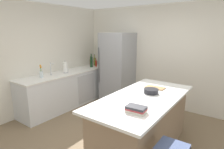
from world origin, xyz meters
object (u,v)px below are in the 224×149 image
(gin_bottle, at_px, (99,61))
(mixing_bowl, at_px, (151,91))
(flower_vase, at_px, (41,74))
(syrup_bottle, at_px, (91,62))
(refrigerator, at_px, (117,68))
(olive_oil_bottle, at_px, (95,61))
(kitchen_island, at_px, (143,123))
(cutting_board, at_px, (155,88))
(sink_faucet, at_px, (51,69))
(paper_towel_roll, at_px, (65,68))
(hot_sauce_bottle, at_px, (96,63))
(cookbook_stack, at_px, (136,109))
(wine_bottle, at_px, (91,62))

(gin_bottle, relative_size, mixing_bowl, 1.47)
(flower_vase, xyz_separation_m, syrup_bottle, (-0.06, 1.73, 0.01))
(refrigerator, bearing_deg, flower_vase, -114.90)
(gin_bottle, bearing_deg, olive_oil_bottle, -135.38)
(kitchen_island, bearing_deg, mixing_bowl, 82.96)
(kitchen_island, bearing_deg, gin_bottle, 143.46)
(gin_bottle, distance_m, cutting_board, 2.71)
(refrigerator, distance_m, flower_vase, 2.01)
(sink_faucet, distance_m, gin_bottle, 1.69)
(refrigerator, height_order, gin_bottle, refrigerator)
(paper_towel_roll, bearing_deg, syrup_bottle, 94.59)
(refrigerator, height_order, olive_oil_bottle, refrigerator)
(refrigerator, xyz_separation_m, paper_towel_roll, (-0.82, -1.15, 0.09))
(sink_faucet, xyz_separation_m, flower_vase, (0.06, -0.31, -0.06))
(olive_oil_bottle, bearing_deg, kitchen_island, -33.95)
(olive_oil_bottle, bearing_deg, gin_bottle, 44.62)
(olive_oil_bottle, height_order, mixing_bowl, olive_oil_bottle)
(sink_faucet, xyz_separation_m, hot_sauce_bottle, (0.14, 1.49, -0.06))
(mixing_bowl, bearing_deg, olive_oil_bottle, 149.89)
(hot_sauce_bottle, height_order, syrup_bottle, syrup_bottle)
(paper_towel_roll, height_order, cutting_board, paper_towel_roll)
(paper_towel_roll, distance_m, cutting_board, 2.40)
(paper_towel_roll, relative_size, syrup_bottle, 1.04)
(gin_bottle, distance_m, olive_oil_bottle, 0.14)
(sink_faucet, relative_size, flower_vase, 0.99)
(olive_oil_bottle, distance_m, cookbook_stack, 3.57)
(gin_bottle, xyz_separation_m, cutting_board, (2.39, -1.26, -0.12))
(sink_faucet, bearing_deg, flower_vase, -79.94)
(sink_faucet, relative_size, cutting_board, 0.88)
(gin_bottle, xyz_separation_m, mixing_bowl, (2.46, -1.58, -0.09))
(sink_faucet, xyz_separation_m, paper_towel_roll, (0.08, 0.36, -0.02))
(kitchen_island, distance_m, mixing_bowl, 0.54)
(cookbook_stack, height_order, mixing_bowl, cookbook_stack)
(hot_sauce_bottle, bearing_deg, cutting_board, -24.41)
(cookbook_stack, relative_size, cutting_board, 0.77)
(paper_towel_roll, distance_m, wine_bottle, 0.95)
(mixing_bowl, bearing_deg, flower_vase, -170.35)
(olive_oil_bottle, bearing_deg, sink_faucet, -89.61)
(refrigerator, xyz_separation_m, hot_sauce_bottle, (-0.77, -0.02, 0.05))
(flower_vase, distance_m, hot_sauce_bottle, 1.81)
(mixing_bowl, bearing_deg, syrup_bottle, 152.90)
(paper_towel_roll, xyz_separation_m, gin_bottle, (0.01, 1.33, 0.01))
(kitchen_island, bearing_deg, cutting_board, 94.01)
(kitchen_island, bearing_deg, flower_vase, -175.28)
(paper_towel_roll, relative_size, cookbook_stack, 1.19)
(syrup_bottle, xyz_separation_m, cutting_board, (2.48, -0.99, -0.09))
(hot_sauce_bottle, distance_m, cutting_board, 2.58)
(kitchen_island, relative_size, sink_faucet, 7.08)
(paper_towel_roll, xyz_separation_m, hot_sauce_bottle, (0.05, 1.13, -0.04))
(gin_bottle, distance_m, hot_sauce_bottle, 0.21)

